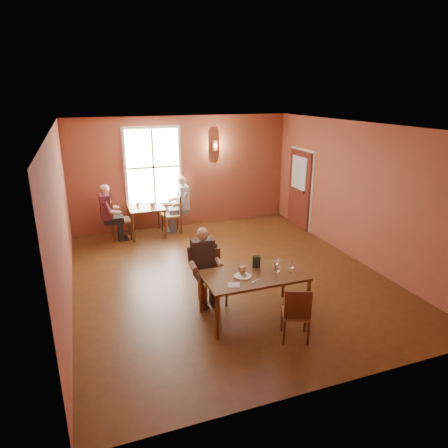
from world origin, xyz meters
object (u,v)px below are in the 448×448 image
object	(u,v)px
chair_diner_maroon	(121,219)
chair_diner_main	(212,279)
second_table	(147,221)
chair_empty	(296,312)
chair_diner_white	(171,214)
diner_main	(213,270)
main_table	(254,295)
diner_maroon	(119,212)
diner_white	(172,207)

from	to	relation	value
chair_diner_maroon	chair_diner_main	bearing A→B (deg)	16.24
chair_diner_main	second_table	bearing A→B (deg)	-82.82
chair_empty	chair_diner_white	bearing A→B (deg)	119.99
second_table	chair_diner_maroon	bearing A→B (deg)	180.00
diner_main	main_table	bearing A→B (deg)	128.88
chair_diner_main	diner_main	distance (m)	0.18
chair_empty	chair_diner_main	bearing A→B (deg)	142.94
second_table	diner_main	bearing A→B (deg)	-82.88
main_table	diner_maroon	size ratio (longest dim) A/B	1.16
main_table	chair_diner_maroon	xyz separation A→B (m)	(-1.64, 4.58, 0.13)
chair_diner_main	second_table	world-z (taller)	chair_diner_main
diner_main	chair_diner_maroon	distance (m)	4.12
chair_diner_main	diner_maroon	world-z (taller)	diner_maroon
chair_diner_main	diner_white	xyz separation A→B (m)	(0.19, 3.93, 0.24)
main_table	chair_diner_white	xyz separation A→B (m)	(-0.34, 4.58, 0.13)
chair_empty	chair_diner_white	size ratio (longest dim) A/B	0.86
chair_diner_main	second_table	distance (m)	3.96
chair_diner_maroon	diner_maroon	bearing A→B (deg)	-90.00
chair_diner_main	diner_white	bearing A→B (deg)	-92.70
diner_main	second_table	size ratio (longest dim) A/B	1.48
diner_main	diner_white	xyz separation A→B (m)	(0.19, 3.96, 0.07)
diner_white	chair_diner_main	bearing A→B (deg)	177.30
diner_maroon	diner_white	bearing A→B (deg)	90.00
chair_diner_maroon	chair_diner_white	bearing A→B (deg)	90.00
diner_white	diner_maroon	size ratio (longest dim) A/B	1.02
main_table	chair_diner_white	distance (m)	4.59
main_table	second_table	size ratio (longest dim) A/B	1.86
second_table	chair_diner_white	xyz separation A→B (m)	(0.65, 0.00, 0.13)
main_table	second_table	bearing A→B (deg)	102.26
chair_diner_main	chair_empty	bearing A→B (deg)	120.19
chair_diner_maroon	diner_maroon	distance (m)	0.20
main_table	second_table	distance (m)	4.69
chair_diner_white	chair_diner_maroon	world-z (taller)	chair_diner_white
main_table	chair_diner_maroon	world-z (taller)	chair_diner_maroon
chair_diner_white	diner_maroon	size ratio (longest dim) A/B	0.73
main_table	chair_diner_main	xyz separation A→B (m)	(-0.50, 0.65, 0.09)
chair_empty	chair_diner_maroon	size ratio (longest dim) A/B	0.86
main_table	diner_main	bearing A→B (deg)	128.88
main_table	diner_white	size ratio (longest dim) A/B	1.14
main_table	chair_empty	distance (m)	0.86
second_table	chair_diner_maroon	size ratio (longest dim) A/B	0.86
main_table	diner_main	xyz separation A→B (m)	(-0.50, 0.62, 0.27)
chair_diner_main	second_table	size ratio (longest dim) A/B	1.08
chair_diner_white	diner_maroon	world-z (taller)	diner_maroon
diner_main	diner_maroon	bearing A→B (deg)	-73.47
chair_empty	second_table	xyz separation A→B (m)	(-1.33, 5.37, -0.05)
second_table	chair_diner_white	size ratio (longest dim) A/B	0.85
diner_main	chair_empty	world-z (taller)	diner_main
diner_main	chair_diner_white	bearing A→B (deg)	-92.25
main_table	diner_white	distance (m)	4.60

